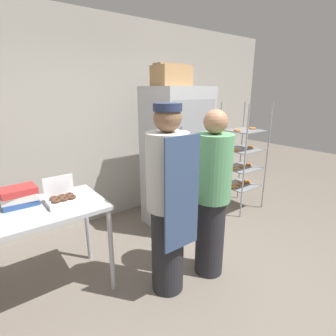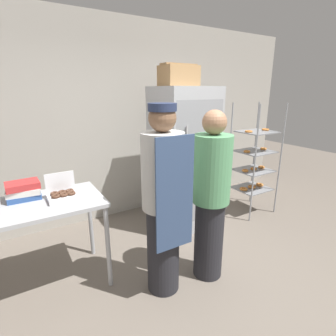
{
  "view_description": "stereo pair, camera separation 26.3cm",
  "coord_description": "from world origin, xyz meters",
  "px_view_note": "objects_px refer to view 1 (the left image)",
  "views": [
    {
      "loc": [
        -1.6,
        -1.2,
        1.84
      ],
      "look_at": [
        -0.07,
        0.81,
        1.09
      ],
      "focal_mm": 28.0,
      "sensor_mm": 36.0,
      "label": 1
    },
    {
      "loc": [
        -1.39,
        -1.34,
        1.84
      ],
      "look_at": [
        -0.07,
        0.81,
        1.09
      ],
      "focal_mm": 28.0,
      "sensor_mm": 36.0,
      "label": 2
    }
  ],
  "objects_px": {
    "binder_stack": "(19,196)",
    "cardboard_storage_box": "(171,76)",
    "person_baker": "(168,201)",
    "person_customer": "(212,195)",
    "donut_box": "(63,199)",
    "baking_rack": "(242,160)",
    "refrigerator": "(177,159)"
  },
  "relations": [
    {
      "from": "donut_box",
      "to": "binder_stack",
      "type": "distance_m",
      "value": 0.37
    },
    {
      "from": "baking_rack",
      "to": "person_customer",
      "type": "distance_m",
      "value": 1.75
    },
    {
      "from": "baking_rack",
      "to": "person_customer",
      "type": "height_order",
      "value": "person_customer"
    },
    {
      "from": "refrigerator",
      "to": "binder_stack",
      "type": "distance_m",
      "value": 1.93
    },
    {
      "from": "binder_stack",
      "to": "cardboard_storage_box",
      "type": "xyz_separation_m",
      "value": [
        1.82,
        0.19,
        1.05
      ]
    },
    {
      "from": "person_customer",
      "to": "donut_box",
      "type": "bearing_deg",
      "value": 152.7
    },
    {
      "from": "baking_rack",
      "to": "person_customer",
      "type": "relative_size",
      "value": 0.99
    },
    {
      "from": "binder_stack",
      "to": "refrigerator",
      "type": "bearing_deg",
      "value": 5.83
    },
    {
      "from": "binder_stack",
      "to": "person_baker",
      "type": "bearing_deg",
      "value": -36.9
    },
    {
      "from": "cardboard_storage_box",
      "to": "donut_box",
      "type": "bearing_deg",
      "value": -165.47
    },
    {
      "from": "baking_rack",
      "to": "donut_box",
      "type": "relative_size",
      "value": 6.35
    },
    {
      "from": "binder_stack",
      "to": "person_baker",
      "type": "relative_size",
      "value": 0.17
    },
    {
      "from": "binder_stack",
      "to": "person_baker",
      "type": "xyz_separation_m",
      "value": [
        1.03,
        -0.78,
        -0.05
      ]
    },
    {
      "from": "baking_rack",
      "to": "cardboard_storage_box",
      "type": "distance_m",
      "value": 1.75
    },
    {
      "from": "refrigerator",
      "to": "cardboard_storage_box",
      "type": "distance_m",
      "value": 1.07
    },
    {
      "from": "person_baker",
      "to": "person_customer",
      "type": "height_order",
      "value": "person_baker"
    },
    {
      "from": "baking_rack",
      "to": "person_baker",
      "type": "distance_m",
      "value": 2.17
    },
    {
      "from": "baking_rack",
      "to": "person_customer",
      "type": "xyz_separation_m",
      "value": [
        -1.55,
        -0.81,
        0.06
      ]
    },
    {
      "from": "person_customer",
      "to": "cardboard_storage_box",
      "type": "bearing_deg",
      "value": 73.88
    },
    {
      "from": "person_baker",
      "to": "person_customer",
      "type": "bearing_deg",
      "value": -7.16
    },
    {
      "from": "refrigerator",
      "to": "person_customer",
      "type": "distance_m",
      "value": 1.11
    },
    {
      "from": "baking_rack",
      "to": "person_baker",
      "type": "relative_size",
      "value": 0.96
    },
    {
      "from": "person_baker",
      "to": "binder_stack",
      "type": "bearing_deg",
      "value": 143.1
    },
    {
      "from": "cardboard_storage_box",
      "to": "refrigerator",
      "type": "bearing_deg",
      "value": 5.65
    },
    {
      "from": "donut_box",
      "to": "cardboard_storage_box",
      "type": "height_order",
      "value": "cardboard_storage_box"
    },
    {
      "from": "cardboard_storage_box",
      "to": "person_customer",
      "type": "xyz_separation_m",
      "value": [
        -0.3,
        -1.03,
        -1.15
      ]
    },
    {
      "from": "binder_stack",
      "to": "cardboard_storage_box",
      "type": "distance_m",
      "value": 2.11
    },
    {
      "from": "baking_rack",
      "to": "person_baker",
      "type": "xyz_separation_m",
      "value": [
        -2.04,
        -0.75,
        0.11
      ]
    },
    {
      "from": "refrigerator",
      "to": "cardboard_storage_box",
      "type": "xyz_separation_m",
      "value": [
        -0.1,
        -0.01,
        1.07
      ]
    },
    {
      "from": "refrigerator",
      "to": "person_baker",
      "type": "relative_size",
      "value": 1.08
    },
    {
      "from": "person_baker",
      "to": "cardboard_storage_box",
      "type": "bearing_deg",
      "value": 50.7
    },
    {
      "from": "refrigerator",
      "to": "donut_box",
      "type": "xyz_separation_m",
      "value": [
        -1.62,
        -0.4,
        -0.02
      ]
    }
  ]
}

